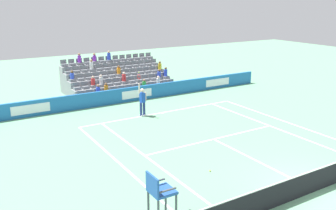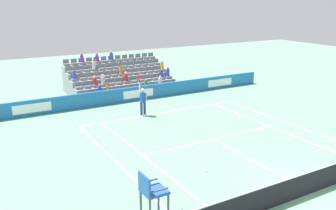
{
  "view_description": "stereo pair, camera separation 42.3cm",
  "coord_description": "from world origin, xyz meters",
  "px_view_note": "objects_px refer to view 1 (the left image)",
  "views": [
    {
      "loc": [
        11.56,
        8.02,
        7.16
      ],
      "look_at": [
        0.66,
        -9.96,
        1.1
      ],
      "focal_mm": 39.73,
      "sensor_mm": 36.0,
      "label": 1
    },
    {
      "loc": [
        11.2,
        8.24,
        7.16
      ],
      "look_at": [
        0.66,
        -9.96,
        1.1
      ],
      "focal_mm": 39.73,
      "sensor_mm": 36.0,
      "label": 2
    }
  ],
  "objects_px": {
    "tennis_player": "(142,101)",
    "umpire_chair": "(160,199)",
    "loose_tennis_ball": "(210,171)",
    "tennis_net": "(318,179)"
  },
  "relations": [
    {
      "from": "tennis_player",
      "to": "umpire_chair",
      "type": "height_order",
      "value": "tennis_player"
    },
    {
      "from": "tennis_player",
      "to": "umpire_chair",
      "type": "relative_size",
      "value": 1.22
    },
    {
      "from": "loose_tennis_ball",
      "to": "tennis_net",
      "type": "bearing_deg",
      "value": 125.8
    },
    {
      "from": "umpire_chair",
      "to": "tennis_net",
      "type": "bearing_deg",
      "value": 176.91
    },
    {
      "from": "umpire_chair",
      "to": "tennis_player",
      "type": "bearing_deg",
      "value": -115.07
    },
    {
      "from": "tennis_net",
      "to": "tennis_player",
      "type": "bearing_deg",
      "value": -83.63
    },
    {
      "from": "tennis_player",
      "to": "loose_tennis_ball",
      "type": "relative_size",
      "value": 41.97
    },
    {
      "from": "tennis_net",
      "to": "loose_tennis_ball",
      "type": "xyz_separation_m",
      "value": [
        2.49,
        -3.46,
        -0.46
      ]
    },
    {
      "from": "tennis_net",
      "to": "umpire_chair",
      "type": "relative_size",
      "value": 5.12
    },
    {
      "from": "umpire_chair",
      "to": "loose_tennis_ball",
      "type": "distance_m",
      "value": 5.48
    }
  ]
}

